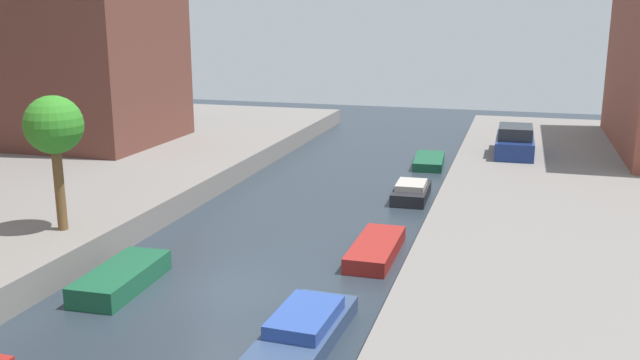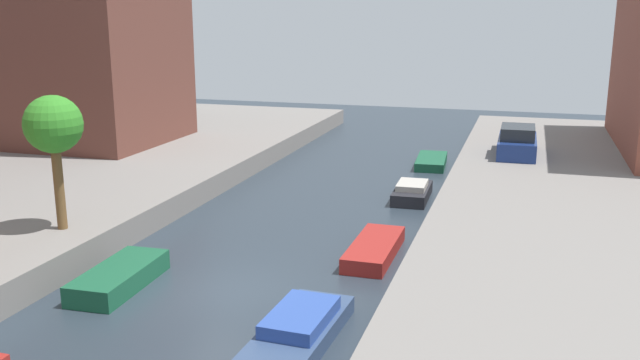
{
  "view_description": "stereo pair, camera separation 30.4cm",
  "coord_description": "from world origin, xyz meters",
  "px_view_note": "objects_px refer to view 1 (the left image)",
  "views": [
    {
      "loc": [
        7.95,
        -17.68,
        8.16
      ],
      "look_at": [
        0.47,
        7.97,
        1.6
      ],
      "focal_mm": 38.64,
      "sensor_mm": 36.0,
      "label": 1
    },
    {
      "loc": [
        8.24,
        -17.59,
        8.16
      ],
      "look_at": [
        0.47,
        7.97,
        1.6
      ],
      "focal_mm": 38.64,
      "sensor_mm": 36.0,
      "label": 2
    }
  ],
  "objects_px": {
    "street_tree_2": "(54,127)",
    "moored_boat_right_4": "(411,192)",
    "moored_boat_right_5": "(429,161)",
    "moored_boat_right_2": "(304,329)",
    "moored_boat_left_2": "(121,278)",
    "parked_car": "(515,142)",
    "moored_boat_right_3": "(376,249)"
  },
  "relations": [
    {
      "from": "moored_boat_left_2",
      "to": "moored_boat_right_4",
      "type": "relative_size",
      "value": 1.14
    },
    {
      "from": "moored_boat_right_2",
      "to": "street_tree_2",
      "type": "bearing_deg",
      "value": 159.58
    },
    {
      "from": "moored_boat_left_2",
      "to": "moored_boat_right_3",
      "type": "distance_m",
      "value": 8.4
    },
    {
      "from": "moored_boat_right_5",
      "to": "moored_boat_right_2",
      "type": "bearing_deg",
      "value": -90.84
    },
    {
      "from": "street_tree_2",
      "to": "moored_boat_right_5",
      "type": "height_order",
      "value": "street_tree_2"
    },
    {
      "from": "moored_boat_left_2",
      "to": "parked_car",
      "type": "bearing_deg",
      "value": 59.79
    },
    {
      "from": "moored_boat_left_2",
      "to": "moored_boat_right_3",
      "type": "xyz_separation_m",
      "value": [
        6.83,
        4.9,
        -0.06
      ]
    },
    {
      "from": "parked_car",
      "to": "moored_boat_left_2",
      "type": "distance_m",
      "value": 22.13
    },
    {
      "from": "parked_car",
      "to": "moored_boat_right_3",
      "type": "distance_m",
      "value": 14.89
    },
    {
      "from": "moored_boat_right_4",
      "to": "moored_boat_right_5",
      "type": "xyz_separation_m",
      "value": [
        -0.15,
        7.2,
        -0.11
      ]
    },
    {
      "from": "moored_boat_right_4",
      "to": "moored_boat_right_5",
      "type": "distance_m",
      "value": 7.2
    },
    {
      "from": "moored_boat_right_3",
      "to": "moored_boat_right_4",
      "type": "bearing_deg",
      "value": 89.91
    },
    {
      "from": "moored_boat_right_3",
      "to": "moored_boat_right_5",
      "type": "bearing_deg",
      "value": 90.53
    },
    {
      "from": "street_tree_2",
      "to": "moored_boat_right_3",
      "type": "distance_m",
      "value": 11.4
    },
    {
      "from": "moored_boat_right_2",
      "to": "moored_boat_right_3",
      "type": "xyz_separation_m",
      "value": [
        0.45,
        6.69,
        -0.08
      ]
    },
    {
      "from": "street_tree_2",
      "to": "moored_boat_right_4",
      "type": "relative_size",
      "value": 1.37
    },
    {
      "from": "street_tree_2",
      "to": "moored_boat_left_2",
      "type": "relative_size",
      "value": 1.21
    },
    {
      "from": "moored_boat_left_2",
      "to": "moored_boat_right_5",
      "type": "height_order",
      "value": "moored_boat_left_2"
    },
    {
      "from": "street_tree_2",
      "to": "moored_boat_right_4",
      "type": "bearing_deg",
      "value": 46.78
    },
    {
      "from": "moored_boat_right_4",
      "to": "parked_car",
      "type": "bearing_deg",
      "value": 56.6
    },
    {
      "from": "street_tree_2",
      "to": "moored_boat_right_4",
      "type": "height_order",
      "value": "street_tree_2"
    },
    {
      "from": "street_tree_2",
      "to": "parked_car",
      "type": "bearing_deg",
      "value": 50.15
    },
    {
      "from": "parked_car",
      "to": "moored_boat_right_4",
      "type": "height_order",
      "value": "parked_car"
    },
    {
      "from": "moored_boat_right_3",
      "to": "moored_boat_right_5",
      "type": "relative_size",
      "value": 1.03
    },
    {
      "from": "moored_boat_left_2",
      "to": "moored_boat_right_5",
      "type": "bearing_deg",
      "value": 71.33
    },
    {
      "from": "street_tree_2",
      "to": "moored_boat_left_2",
      "type": "bearing_deg",
      "value": -28.76
    },
    {
      "from": "parked_car",
      "to": "moored_boat_right_2",
      "type": "distance_m",
      "value": 21.45
    },
    {
      "from": "moored_boat_left_2",
      "to": "moored_boat_right_5",
      "type": "relative_size",
      "value": 0.97
    },
    {
      "from": "parked_car",
      "to": "moored_boat_right_3",
      "type": "bearing_deg",
      "value": -106.82
    },
    {
      "from": "street_tree_2",
      "to": "moored_boat_right_3",
      "type": "height_order",
      "value": "street_tree_2"
    },
    {
      "from": "street_tree_2",
      "to": "moored_boat_right_5",
      "type": "xyz_separation_m",
      "value": [
        9.99,
        17.99,
        -4.25
      ]
    },
    {
      "from": "moored_boat_right_3",
      "to": "moored_boat_right_5",
      "type": "distance_m",
      "value": 14.9
    }
  ]
}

